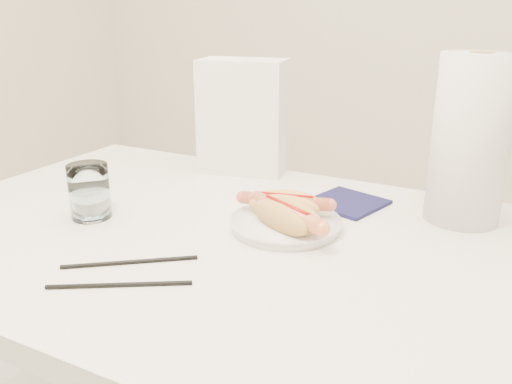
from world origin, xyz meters
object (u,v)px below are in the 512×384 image
at_px(plate, 285,225).
at_px(hotdog_left, 285,205).
at_px(water_glass, 89,191).
at_px(hotdog_right, 287,216).
at_px(table, 219,261).
at_px(napkin_box, 243,117).
at_px(paper_towel_roll, 471,140).

height_order(plate, hotdog_left, hotdog_left).
bearing_deg(hotdog_left, water_glass, -170.07).
relative_size(hotdog_right, water_glass, 1.65).
height_order(table, plate, plate).
distance_m(hotdog_left, water_glass, 0.37).
xyz_separation_m(plate, hotdog_left, (-0.01, 0.03, 0.03)).
xyz_separation_m(plate, hotdog_right, (0.02, -0.03, 0.03)).
xyz_separation_m(table, napkin_box, (-0.14, 0.35, 0.19)).
relative_size(plate, water_glass, 1.86).
height_order(hotdog_left, hotdog_right, hotdog_right).
height_order(table, water_glass, water_glass).
bearing_deg(water_glass, paper_towel_roll, 26.90).
relative_size(hotdog_left, napkin_box, 0.62).
xyz_separation_m(hotdog_left, water_glass, (-0.34, -0.14, 0.02)).
bearing_deg(hotdog_right, table, -136.94).
distance_m(table, plate, 0.14).
relative_size(table, water_glass, 11.41).
bearing_deg(napkin_box, water_glass, -117.13).
height_order(plate, paper_towel_roll, paper_towel_roll).
distance_m(plate, napkin_box, 0.40).
bearing_deg(paper_towel_roll, napkin_box, 170.78).
xyz_separation_m(water_glass, napkin_box, (0.11, 0.40, 0.08)).
distance_m(plate, water_glass, 0.38).
bearing_deg(water_glass, hotdog_left, 22.91).
bearing_deg(plate, table, -147.61).
bearing_deg(table, water_glass, -167.88).
bearing_deg(napkin_box, hotdog_left, -59.98).
distance_m(plate, hotdog_right, 0.05).
xyz_separation_m(water_glass, paper_towel_roll, (0.63, 0.32, 0.10)).
bearing_deg(hotdog_left, paper_towel_roll, 18.33).
bearing_deg(hotdog_right, paper_towel_roll, 67.73).
relative_size(napkin_box, paper_towel_roll, 0.87).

